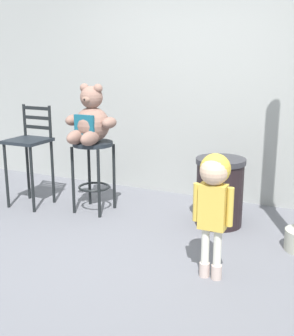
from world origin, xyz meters
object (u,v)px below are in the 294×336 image
object	(u,v)px
teddy_bear	(91,121)
bar_chair_empty	(30,147)
child_walking	(214,189)
trash_bin	(220,192)
bar_stool_with_teddy	(93,161)

from	to	relation	value
teddy_bear	bar_chair_empty	world-z (taller)	teddy_bear
teddy_bear	child_walking	world-z (taller)	teddy_bear
teddy_bear	trash_bin	bearing A→B (deg)	8.74
trash_bin	bar_chair_empty	distance (m)	2.10
trash_bin	bar_chair_empty	xyz separation A→B (m)	(-2.05, -0.29, 0.32)
bar_stool_with_teddy	bar_chair_empty	bearing A→B (deg)	-170.86
bar_stool_with_teddy	bar_chair_empty	xyz separation A→B (m)	(-0.73, -0.12, 0.11)
bar_chair_empty	child_walking	bearing A→B (deg)	-18.63
child_walking	bar_chair_empty	xyz separation A→B (m)	(-2.31, 0.78, -0.03)
teddy_bear	child_walking	distance (m)	1.83
teddy_bear	trash_bin	world-z (taller)	teddy_bear
teddy_bear	bar_stool_with_teddy	bearing A→B (deg)	90.00
bar_chair_empty	teddy_bear	bearing A→B (deg)	6.94
child_walking	teddy_bear	bearing A→B (deg)	-54.17
child_walking	trash_bin	bearing A→B (deg)	-101.73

